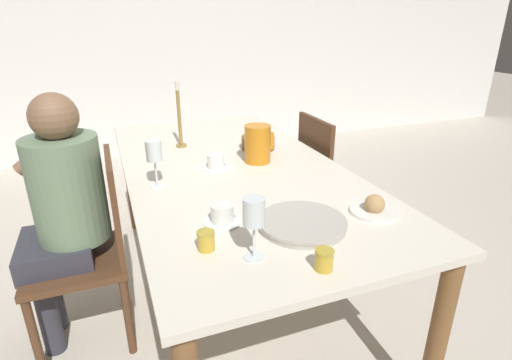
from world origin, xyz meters
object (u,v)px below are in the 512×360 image
object	(u,v)px
red_pitcher	(258,144)
jam_jar_red	(324,259)
serving_tray	(302,223)
wine_glass_juice	(254,215)
jam_jar_amber	(206,240)
chair_opposite	(330,182)
teacup_near_person	(222,215)
person_seated	(62,205)
teacup_across	(216,163)
wine_glass_water	(154,153)
fruit_bowl	(258,140)
candlestick_tall	(180,121)
bread_plate	(374,208)
chair_person_side	(92,248)

from	to	relation	value
red_pitcher	jam_jar_red	bearing A→B (deg)	-99.70
serving_tray	wine_glass_juice	bearing A→B (deg)	-152.14
jam_jar_amber	chair_opposite	bearing A→B (deg)	41.67
teacup_near_person	jam_jar_amber	world-z (taller)	teacup_near_person
person_seated	teacup_across	xyz separation A→B (m)	(0.70, 0.05, 0.09)
person_seated	wine_glass_water	size ratio (longest dim) A/B	5.48
fruit_bowl	candlestick_tall	world-z (taller)	candlestick_tall
wine_glass_juice	jam_jar_amber	xyz separation A→B (m)	(-0.13, 0.10, -0.11)
serving_tray	teacup_near_person	bearing A→B (deg)	152.21
jam_jar_red	candlestick_tall	world-z (taller)	candlestick_tall
jam_jar_amber	candlestick_tall	size ratio (longest dim) A/B	0.18
teacup_near_person	jam_jar_red	size ratio (longest dim) A/B	2.15
wine_glass_water	fruit_bowl	size ratio (longest dim) A/B	1.14
bread_plate	candlestick_tall	world-z (taller)	candlestick_tall
person_seated	serving_tray	size ratio (longest dim) A/B	3.69
chair_person_side	person_seated	world-z (taller)	person_seated
person_seated	fruit_bowl	xyz separation A→B (m)	(1.01, 0.27, 0.10)
red_pitcher	serving_tray	size ratio (longest dim) A/B	0.61
person_seated	wine_glass_juice	bearing A→B (deg)	-141.78
jam_jar_red	chair_opposite	bearing A→B (deg)	57.55
jam_jar_red	teacup_across	bearing A→B (deg)	93.90
person_seated	chair_person_side	bearing A→B (deg)	-114.18
wine_glass_juice	jam_jar_red	world-z (taller)	wine_glass_juice
teacup_across	chair_opposite	bearing A→B (deg)	14.24
wine_glass_juice	serving_tray	size ratio (longest dim) A/B	0.64
red_pitcher	wine_glass_water	xyz separation A→B (m)	(-0.53, -0.15, 0.06)
wine_glass_water	teacup_across	xyz separation A→B (m)	(0.30, 0.13, -0.13)
serving_tray	jam_jar_red	xyz separation A→B (m)	(-0.06, -0.25, 0.02)
person_seated	teacup_near_person	world-z (taller)	person_seated
wine_glass_water	chair_opposite	bearing A→B (deg)	16.75
teacup_across	candlestick_tall	distance (m)	0.45
person_seated	candlestick_tall	world-z (taller)	person_seated
candlestick_tall	jam_jar_amber	bearing A→B (deg)	-97.23
wine_glass_juice	chair_person_side	bearing A→B (deg)	125.31
serving_tray	jam_jar_amber	bearing A→B (deg)	-176.40
chair_person_side	chair_opposite	xyz separation A→B (m)	(1.40, 0.29, 0.00)
teacup_near_person	jam_jar_amber	size ratio (longest dim) A/B	2.15
teacup_across	bread_plate	world-z (taller)	bread_plate
chair_person_side	red_pitcher	xyz separation A→B (m)	(0.84, 0.11, 0.37)
chair_person_side	teacup_near_person	size ratio (longest dim) A/B	6.37
person_seated	candlestick_tall	bearing A→B (deg)	-52.49
serving_tray	fruit_bowl	bearing A→B (deg)	78.40
chair_opposite	wine_glass_water	size ratio (longest dim) A/B	4.20
wine_glass_water	jam_jar_red	size ratio (longest dim) A/B	3.25
serving_tray	fruit_bowl	distance (m)	0.93
wine_glass_water	teacup_across	bearing A→B (deg)	22.92
person_seated	red_pitcher	bearing A→B (deg)	-85.83
chair_person_side	teacup_near_person	world-z (taller)	chair_person_side
fruit_bowl	jam_jar_red	bearing A→B (deg)	-101.94
person_seated	red_pitcher	world-z (taller)	person_seated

